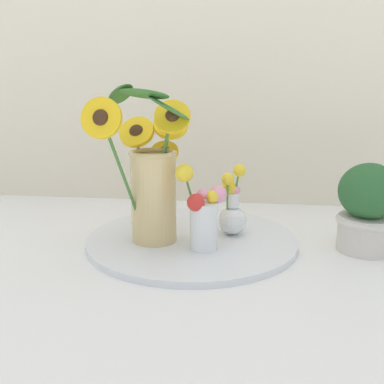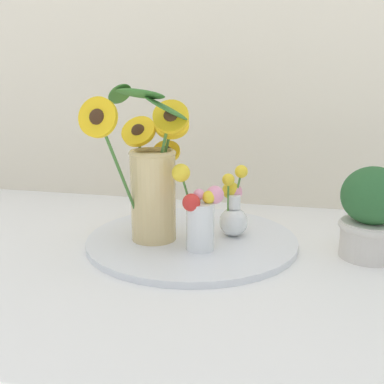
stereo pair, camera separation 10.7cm
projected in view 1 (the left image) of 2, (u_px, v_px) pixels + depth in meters
ground_plane at (173, 250)px, 1.05m from camera, size 6.00×6.00×0.00m
serving_tray at (192, 240)px, 1.10m from camera, size 0.51×0.51×0.02m
mason_jar_sunflowers at (152, 180)px, 1.04m from camera, size 0.24×0.21×0.37m
vase_small_center at (203, 213)px, 1.00m from camera, size 0.11×0.07×0.20m
vase_bulb_right at (232, 207)px, 1.11m from camera, size 0.07×0.08×0.17m
potted_plant at (368, 207)px, 1.03m from camera, size 0.14×0.14×0.21m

